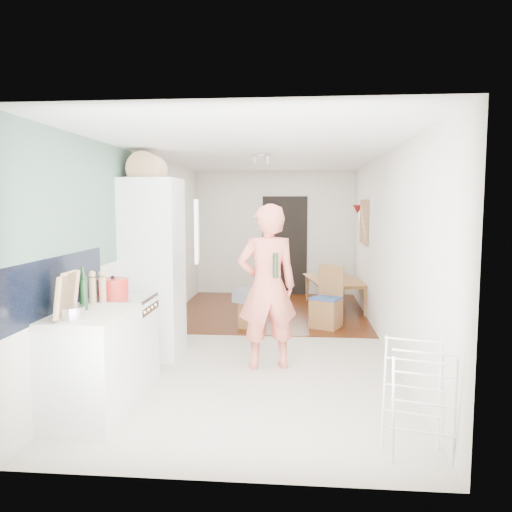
# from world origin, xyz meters

# --- Properties ---
(room_shell) EXTENTS (3.20, 7.00, 2.50)m
(room_shell) POSITION_xyz_m (0.00, 0.00, 1.25)
(room_shell) COLOR white
(room_shell) RESTS_ON ground
(floor) EXTENTS (3.20, 7.00, 0.01)m
(floor) POSITION_xyz_m (0.00, 0.00, 0.00)
(floor) COLOR beige
(floor) RESTS_ON ground
(wood_floor_overlay) EXTENTS (3.20, 3.30, 0.01)m
(wood_floor_overlay) POSITION_xyz_m (0.00, 1.85, 0.01)
(wood_floor_overlay) COLOR #512608
(wood_floor_overlay) RESTS_ON room_shell
(sage_wall_panel) EXTENTS (0.02, 3.00, 1.30)m
(sage_wall_panel) POSITION_xyz_m (-1.59, -2.00, 1.85)
(sage_wall_panel) COLOR slate
(sage_wall_panel) RESTS_ON room_shell
(tile_splashback) EXTENTS (0.02, 1.90, 0.50)m
(tile_splashback) POSITION_xyz_m (-1.59, -2.55, 1.15)
(tile_splashback) COLOR black
(tile_splashback) RESTS_ON room_shell
(doorway_recess) EXTENTS (0.90, 0.04, 2.00)m
(doorway_recess) POSITION_xyz_m (0.20, 3.48, 1.00)
(doorway_recess) COLOR black
(doorway_recess) RESTS_ON room_shell
(base_cabinet) EXTENTS (0.60, 0.90, 0.86)m
(base_cabinet) POSITION_xyz_m (-1.30, -2.55, 0.43)
(base_cabinet) COLOR white
(base_cabinet) RESTS_ON room_shell
(worktop) EXTENTS (0.62, 0.92, 0.06)m
(worktop) POSITION_xyz_m (-1.30, -2.55, 0.89)
(worktop) COLOR #EDE7CD
(worktop) RESTS_ON room_shell
(range_cooker) EXTENTS (0.60, 0.60, 0.88)m
(range_cooker) POSITION_xyz_m (-1.30, -1.80, 0.44)
(range_cooker) COLOR white
(range_cooker) RESTS_ON room_shell
(cooker_top) EXTENTS (0.60, 0.60, 0.04)m
(cooker_top) POSITION_xyz_m (-1.30, -1.80, 0.90)
(cooker_top) COLOR silver
(cooker_top) RESTS_ON room_shell
(fridge_housing) EXTENTS (0.66, 0.66, 2.15)m
(fridge_housing) POSITION_xyz_m (-1.27, -0.78, 1.07)
(fridge_housing) COLOR white
(fridge_housing) RESTS_ON room_shell
(fridge_door) EXTENTS (0.14, 0.56, 0.70)m
(fridge_door) POSITION_xyz_m (-0.66, -1.08, 1.55)
(fridge_door) COLOR white
(fridge_door) RESTS_ON room_shell
(fridge_interior) EXTENTS (0.02, 0.52, 0.66)m
(fridge_interior) POSITION_xyz_m (-0.96, -0.78, 1.55)
(fridge_interior) COLOR white
(fridge_interior) RESTS_ON room_shell
(pinboard) EXTENTS (0.03, 0.90, 0.70)m
(pinboard) POSITION_xyz_m (1.58, 1.90, 1.55)
(pinboard) COLOR tan
(pinboard) RESTS_ON room_shell
(pinboard_frame) EXTENTS (0.00, 0.94, 0.74)m
(pinboard_frame) POSITION_xyz_m (1.57, 1.90, 1.55)
(pinboard_frame) COLOR olive
(pinboard_frame) RESTS_ON room_shell
(wall_sconce) EXTENTS (0.18, 0.18, 0.16)m
(wall_sconce) POSITION_xyz_m (1.54, 2.55, 1.75)
(wall_sconce) COLOR maroon
(wall_sconce) RESTS_ON room_shell
(person) EXTENTS (0.91, 0.72, 2.18)m
(person) POSITION_xyz_m (0.14, -1.13, 1.09)
(person) COLOR #F57562
(person) RESTS_ON floor
(dining_table) EXTENTS (0.94, 1.39, 0.45)m
(dining_table) POSITION_xyz_m (1.14, 2.14, 0.23)
(dining_table) COLOR olive
(dining_table) RESTS_ON floor
(dining_chair) EXTENTS (0.52, 0.52, 0.93)m
(dining_chair) POSITION_xyz_m (0.90, 0.73, 0.47)
(dining_chair) COLOR olive
(dining_chair) RESTS_ON floor
(stool) EXTENTS (0.40, 0.40, 0.40)m
(stool) POSITION_xyz_m (-0.20, 0.63, 0.20)
(stool) COLOR olive
(stool) RESTS_ON floor
(grey_drape) EXTENTS (0.58, 0.58, 0.19)m
(grey_drape) POSITION_xyz_m (-0.20, 0.64, 0.50)
(grey_drape) COLOR gray
(grey_drape) RESTS_ON stool
(drying_rack) EXTENTS (0.53, 0.50, 0.85)m
(drying_rack) POSITION_xyz_m (1.36, -3.05, 0.43)
(drying_rack) COLOR white
(drying_rack) RESTS_ON floor
(bread_bin) EXTENTS (0.43, 0.41, 0.22)m
(bread_bin) POSITION_xyz_m (-1.31, -0.78, 2.26)
(bread_bin) COLOR tan
(bread_bin) RESTS_ON fridge_housing
(red_casserole) EXTENTS (0.35, 0.35, 0.18)m
(red_casserole) POSITION_xyz_m (-1.37, -1.81, 1.01)
(red_casserole) COLOR red
(red_casserole) RESTS_ON cooker_top
(steel_pan) EXTENTS (0.25, 0.25, 0.10)m
(steel_pan) POSITION_xyz_m (-1.34, -2.81, 0.97)
(steel_pan) COLOR silver
(steel_pan) RESTS_ON worktop
(held_bottle) EXTENTS (0.06, 0.06, 0.27)m
(held_bottle) POSITION_xyz_m (0.24, -1.26, 1.18)
(held_bottle) COLOR #1B3B1D
(held_bottle) RESTS_ON person
(bottle_a) EXTENTS (0.07, 0.07, 0.30)m
(bottle_a) POSITION_xyz_m (-1.42, -2.41, 1.07)
(bottle_a) COLOR #1B3B1D
(bottle_a) RESTS_ON worktop
(bottle_b) EXTENTS (0.08, 0.08, 0.27)m
(bottle_b) POSITION_xyz_m (-1.39, -2.45, 1.06)
(bottle_b) COLOR #1B3B1D
(bottle_b) RESTS_ON worktop
(bottle_c) EXTENTS (0.11, 0.11, 0.22)m
(bottle_c) POSITION_xyz_m (-1.44, -2.69, 1.03)
(bottle_c) COLOR silver
(bottle_c) RESTS_ON worktop
(pepper_mill_front) EXTENTS (0.08, 0.08, 0.24)m
(pepper_mill_front) POSITION_xyz_m (-1.44, -2.16, 1.04)
(pepper_mill_front) COLOR tan
(pepper_mill_front) RESTS_ON worktop
(pepper_mill_back) EXTENTS (0.08, 0.08, 0.24)m
(pepper_mill_back) POSITION_xyz_m (-1.36, -2.12, 1.04)
(pepper_mill_back) COLOR tan
(pepper_mill_back) RESTS_ON worktop
(chopping_boards) EXTENTS (0.07, 0.29, 0.39)m
(chopping_boards) POSITION_xyz_m (-1.38, -2.80, 1.11)
(chopping_boards) COLOR tan
(chopping_boards) RESTS_ON worktop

